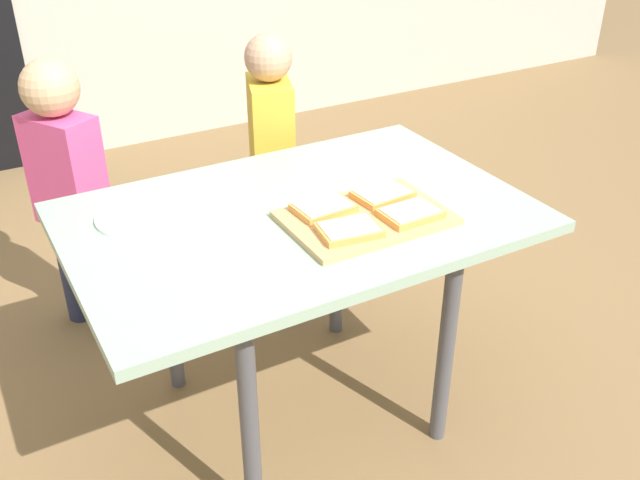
{
  "coord_description": "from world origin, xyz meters",
  "views": [
    {
      "loc": [
        -0.79,
        -1.52,
        1.62
      ],
      "look_at": [
        0.07,
        0.0,
        0.6
      ],
      "focal_mm": 40.16,
      "sensor_mm": 36.0,
      "label": 1
    }
  ],
  "objects_px": {
    "pizza_slice_near_left": "(349,230)",
    "dining_table": "(299,235)",
    "pizza_slice_near_right": "(410,213)",
    "child_right": "(272,158)",
    "cutting_board": "(366,218)",
    "plate_white_left": "(139,217)",
    "child_left": "(68,181)",
    "pizza_slice_far_right": "(383,194)",
    "pizza_slice_far_left": "(323,208)"
  },
  "relations": [
    {
      "from": "dining_table",
      "to": "pizza_slice_near_left",
      "type": "distance_m",
      "value": 0.22
    },
    {
      "from": "pizza_slice_far_left",
      "to": "plate_white_left",
      "type": "height_order",
      "value": "pizza_slice_far_left"
    },
    {
      "from": "pizza_slice_near_right",
      "to": "child_left",
      "type": "bearing_deg",
      "value": 125.1
    },
    {
      "from": "pizza_slice_near_right",
      "to": "child_right",
      "type": "xyz_separation_m",
      "value": [
        -0.01,
        0.81,
        -0.15
      ]
    },
    {
      "from": "cutting_board",
      "to": "pizza_slice_near_right",
      "type": "bearing_deg",
      "value": -34.11
    },
    {
      "from": "dining_table",
      "to": "pizza_slice_near_right",
      "type": "relative_size",
      "value": 7.92
    },
    {
      "from": "pizza_slice_near_left",
      "to": "child_right",
      "type": "bearing_deg",
      "value": 77.92
    },
    {
      "from": "cutting_board",
      "to": "pizza_slice_near_right",
      "type": "distance_m",
      "value": 0.12
    },
    {
      "from": "plate_white_left",
      "to": "child_right",
      "type": "bearing_deg",
      "value": 35.96
    },
    {
      "from": "cutting_board",
      "to": "child_right",
      "type": "bearing_deg",
      "value": 83.67
    },
    {
      "from": "dining_table",
      "to": "plate_white_left",
      "type": "relative_size",
      "value": 5.41
    },
    {
      "from": "child_right",
      "to": "cutting_board",
      "type": "bearing_deg",
      "value": -96.33
    },
    {
      "from": "pizza_slice_near_left",
      "to": "child_left",
      "type": "height_order",
      "value": "child_left"
    },
    {
      "from": "dining_table",
      "to": "plate_white_left",
      "type": "xyz_separation_m",
      "value": [
        -0.39,
        0.18,
        0.08
      ]
    },
    {
      "from": "dining_table",
      "to": "pizza_slice_near_right",
      "type": "bearing_deg",
      "value": -40.21
    },
    {
      "from": "dining_table",
      "to": "child_left",
      "type": "distance_m",
      "value": 0.92
    },
    {
      "from": "pizza_slice_near_left",
      "to": "plate_white_left",
      "type": "bearing_deg",
      "value": 139.51
    },
    {
      "from": "pizza_slice_near_left",
      "to": "pizza_slice_near_right",
      "type": "bearing_deg",
      "value": -0.87
    },
    {
      "from": "pizza_slice_near_right",
      "to": "child_right",
      "type": "bearing_deg",
      "value": 91.0
    },
    {
      "from": "plate_white_left",
      "to": "cutting_board",
      "type": "bearing_deg",
      "value": -30.37
    },
    {
      "from": "pizza_slice_near_left",
      "to": "pizza_slice_far_right",
      "type": "height_order",
      "value": "same"
    },
    {
      "from": "dining_table",
      "to": "child_left",
      "type": "height_order",
      "value": "child_left"
    },
    {
      "from": "plate_white_left",
      "to": "pizza_slice_near_right",
      "type": "bearing_deg",
      "value": -30.98
    },
    {
      "from": "cutting_board",
      "to": "child_left",
      "type": "relative_size",
      "value": 0.42
    },
    {
      "from": "pizza_slice_far_left",
      "to": "pizza_slice_far_right",
      "type": "relative_size",
      "value": 0.98
    },
    {
      "from": "pizza_slice_near_left",
      "to": "dining_table",
      "type": "bearing_deg",
      "value": 102.64
    },
    {
      "from": "pizza_slice_near_left",
      "to": "pizza_slice_near_right",
      "type": "relative_size",
      "value": 1.07
    },
    {
      "from": "dining_table",
      "to": "pizza_slice_far_right",
      "type": "xyz_separation_m",
      "value": [
        0.23,
        -0.07,
        0.1
      ]
    },
    {
      "from": "pizza_slice_far_right",
      "to": "plate_white_left",
      "type": "xyz_separation_m",
      "value": [
        -0.62,
        0.24,
        -0.02
      ]
    },
    {
      "from": "pizza_slice_near_right",
      "to": "pizza_slice_far_left",
      "type": "relative_size",
      "value": 0.98
    },
    {
      "from": "pizza_slice_near_left",
      "to": "pizza_slice_near_right",
      "type": "distance_m",
      "value": 0.19
    },
    {
      "from": "cutting_board",
      "to": "pizza_slice_near_left",
      "type": "relative_size",
      "value": 2.55
    },
    {
      "from": "dining_table",
      "to": "pizza_slice_near_left",
      "type": "xyz_separation_m",
      "value": [
        0.04,
        -0.19,
        0.1
      ]
    },
    {
      "from": "cutting_board",
      "to": "pizza_slice_near_left",
      "type": "bearing_deg",
      "value": -145.21
    },
    {
      "from": "pizza_slice_near_right",
      "to": "pizza_slice_far_right",
      "type": "height_order",
      "value": "same"
    },
    {
      "from": "pizza_slice_near_left",
      "to": "child_left",
      "type": "relative_size",
      "value": 0.17
    },
    {
      "from": "child_right",
      "to": "pizza_slice_far_left",
      "type": "bearing_deg",
      "value": -104.17
    },
    {
      "from": "plate_white_left",
      "to": "child_left",
      "type": "height_order",
      "value": "child_left"
    },
    {
      "from": "dining_table",
      "to": "pizza_slice_far_right",
      "type": "distance_m",
      "value": 0.26
    },
    {
      "from": "pizza_slice_far_right",
      "to": "child_left",
      "type": "xyz_separation_m",
      "value": [
        -0.69,
        0.85,
        -0.15
      ]
    },
    {
      "from": "pizza_slice_near_left",
      "to": "child_right",
      "type": "height_order",
      "value": "child_right"
    },
    {
      "from": "child_left",
      "to": "child_right",
      "type": "height_order",
      "value": "child_right"
    },
    {
      "from": "cutting_board",
      "to": "pizza_slice_far_left",
      "type": "distance_m",
      "value": 0.12
    },
    {
      "from": "cutting_board",
      "to": "pizza_slice_far_right",
      "type": "relative_size",
      "value": 2.63
    },
    {
      "from": "pizza_slice_near_right",
      "to": "pizza_slice_far_right",
      "type": "xyz_separation_m",
      "value": [
        -0.0,
        0.13,
        0.0
      ]
    },
    {
      "from": "pizza_slice_far_right",
      "to": "plate_white_left",
      "type": "bearing_deg",
      "value": 158.54
    },
    {
      "from": "child_left",
      "to": "pizza_slice_far_left",
      "type": "bearing_deg",
      "value": -58.95
    },
    {
      "from": "pizza_slice_near_left",
      "to": "plate_white_left",
      "type": "height_order",
      "value": "pizza_slice_near_left"
    },
    {
      "from": "cutting_board",
      "to": "pizza_slice_near_left",
      "type": "height_order",
      "value": "pizza_slice_near_left"
    },
    {
      "from": "plate_white_left",
      "to": "child_left",
      "type": "bearing_deg",
      "value": 96.81
    }
  ]
}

